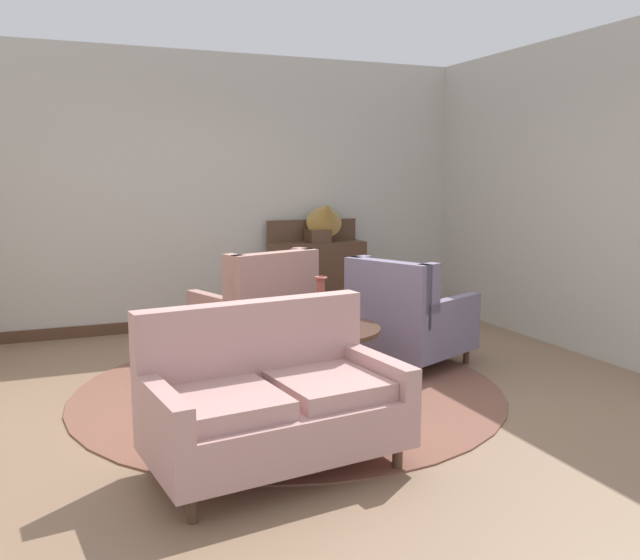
{
  "coord_description": "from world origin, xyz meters",
  "views": [
    {
      "loc": [
        -1.69,
        -4.48,
        1.66
      ],
      "look_at": [
        0.27,
        0.32,
        0.85
      ],
      "focal_mm": 37.92,
      "sensor_mm": 36.0,
      "label": 1
    }
  ],
  "objects_px": {
    "gramophone": "(325,216)",
    "porcelain_vase": "(321,306)",
    "coffee_table": "(318,338)",
    "armchair_near_sideboard": "(258,316)",
    "armchair_near_window": "(407,321)",
    "settee": "(272,402)",
    "sideboard": "(317,277)",
    "side_table": "(375,302)"
  },
  "relations": [
    {
      "from": "gramophone",
      "to": "porcelain_vase",
      "type": "bearing_deg",
      "value": -113.28
    },
    {
      "from": "coffee_table",
      "to": "armchair_near_sideboard",
      "type": "xyz_separation_m",
      "value": [
        -0.16,
        1.01,
        -0.01
      ]
    },
    {
      "from": "porcelain_vase",
      "to": "armchair_near_window",
      "type": "relative_size",
      "value": 0.34
    },
    {
      "from": "coffee_table",
      "to": "settee",
      "type": "bearing_deg",
      "value": -123.35
    },
    {
      "from": "sideboard",
      "to": "side_table",
      "type": "bearing_deg",
      "value": -81.56
    },
    {
      "from": "coffee_table",
      "to": "side_table",
      "type": "bearing_deg",
      "value": 48.61
    },
    {
      "from": "coffee_table",
      "to": "side_table",
      "type": "distance_m",
      "value": 1.69
    },
    {
      "from": "porcelain_vase",
      "to": "armchair_near_window",
      "type": "bearing_deg",
      "value": 23.17
    },
    {
      "from": "armchair_near_window",
      "to": "gramophone",
      "type": "relative_size",
      "value": 1.88
    },
    {
      "from": "porcelain_vase",
      "to": "armchair_near_sideboard",
      "type": "height_order",
      "value": "armchair_near_sideboard"
    },
    {
      "from": "side_table",
      "to": "sideboard",
      "type": "bearing_deg",
      "value": 98.44
    },
    {
      "from": "coffee_table",
      "to": "armchair_near_window",
      "type": "relative_size",
      "value": 0.82
    },
    {
      "from": "coffee_table",
      "to": "armchair_near_window",
      "type": "bearing_deg",
      "value": 22.51
    },
    {
      "from": "armchair_near_window",
      "to": "coffee_table",
      "type": "bearing_deg",
      "value": 88.52
    },
    {
      "from": "porcelain_vase",
      "to": "armchair_near_sideboard",
      "type": "distance_m",
      "value": 1.06
    },
    {
      "from": "settee",
      "to": "side_table",
      "type": "relative_size",
      "value": 2.14
    },
    {
      "from": "armchair_near_sideboard",
      "to": "porcelain_vase",
      "type": "bearing_deg",
      "value": 81.59
    },
    {
      "from": "coffee_table",
      "to": "sideboard",
      "type": "distance_m",
      "value": 2.56
    },
    {
      "from": "armchair_near_sideboard",
      "to": "sideboard",
      "type": "height_order",
      "value": "sideboard"
    },
    {
      "from": "porcelain_vase",
      "to": "sideboard",
      "type": "distance_m",
      "value": 2.57
    },
    {
      "from": "armchair_near_sideboard",
      "to": "coffee_table",
      "type": "bearing_deg",
      "value": 80.7
    },
    {
      "from": "armchair_near_sideboard",
      "to": "side_table",
      "type": "distance_m",
      "value": 1.3
    },
    {
      "from": "armchair_near_sideboard",
      "to": "armchair_near_window",
      "type": "bearing_deg",
      "value": 134.42
    },
    {
      "from": "armchair_near_sideboard",
      "to": "sideboard",
      "type": "relative_size",
      "value": 0.93
    },
    {
      "from": "coffee_table",
      "to": "armchair_near_sideboard",
      "type": "bearing_deg",
      "value": 99.13
    },
    {
      "from": "coffee_table",
      "to": "settee",
      "type": "xyz_separation_m",
      "value": [
        -0.73,
        -1.11,
        -0.05
      ]
    },
    {
      "from": "porcelain_vase",
      "to": "sideboard",
      "type": "relative_size",
      "value": 0.33
    },
    {
      "from": "coffee_table",
      "to": "sideboard",
      "type": "bearing_deg",
      "value": 68.23
    },
    {
      "from": "armchair_near_window",
      "to": "side_table",
      "type": "relative_size",
      "value": 1.64
    },
    {
      "from": "settee",
      "to": "gramophone",
      "type": "relative_size",
      "value": 2.45
    },
    {
      "from": "porcelain_vase",
      "to": "sideboard",
      "type": "xyz_separation_m",
      "value": [
        0.93,
        2.39,
        -0.16
      ]
    },
    {
      "from": "coffee_table",
      "to": "gramophone",
      "type": "xyz_separation_m",
      "value": [
        1.0,
        2.28,
        0.77
      ]
    },
    {
      "from": "armchair_near_window",
      "to": "side_table",
      "type": "bearing_deg",
      "value": -31.72
    },
    {
      "from": "settee",
      "to": "porcelain_vase",
      "type": "bearing_deg",
      "value": 48.87
    },
    {
      "from": "porcelain_vase",
      "to": "settee",
      "type": "bearing_deg",
      "value": -124.11
    },
    {
      "from": "coffee_table",
      "to": "side_table",
      "type": "height_order",
      "value": "side_table"
    },
    {
      "from": "settee",
      "to": "gramophone",
      "type": "height_order",
      "value": "gramophone"
    },
    {
      "from": "settee",
      "to": "gramophone",
      "type": "xyz_separation_m",
      "value": [
        1.73,
        3.4,
        0.81
      ]
    },
    {
      "from": "armchair_near_sideboard",
      "to": "settee",
      "type": "bearing_deg",
      "value": 56.56
    },
    {
      "from": "sideboard",
      "to": "gramophone",
      "type": "distance_m",
      "value": 0.69
    },
    {
      "from": "porcelain_vase",
      "to": "armchair_near_window",
      "type": "distance_m",
      "value": 1.1
    },
    {
      "from": "side_table",
      "to": "sideboard",
      "type": "height_order",
      "value": "sideboard"
    }
  ]
}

